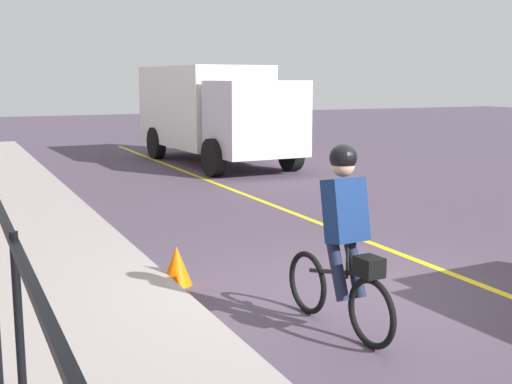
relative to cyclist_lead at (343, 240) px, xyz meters
The scene contains 6 objects.
ground_plane 1.41m from the cyclist_lead, 40.21° to the right, with size 80.00×80.00×0.00m, color #493C4C.
lane_line_centre 2.60m from the cyclist_lead, 70.25° to the right, with size 36.00×0.12×0.01m, color yellow.
sidewalk 2.95m from the cyclist_lead, 73.03° to the left, with size 40.00×3.20×0.15m, color gray.
cyclist_lead is the anchor object (origin of this frame).
box_truck_background 13.36m from the cyclist_lead, 15.94° to the right, with size 6.81×2.79×2.78m.
traffic_cone_near 2.42m from the cyclist_lead, 24.87° to the left, with size 0.36×0.36×0.47m, color #E65C03.
Camera 1 is at (-6.09, 4.04, 2.42)m, focal length 47.03 mm.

